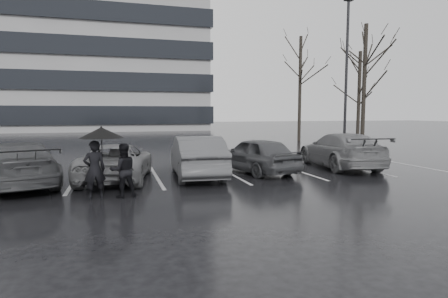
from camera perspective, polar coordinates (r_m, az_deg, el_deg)
The scene contains 14 objects.
ground at distance 11.94m, azimuth 1.56°, elevation -5.71°, with size 160.00×160.00×0.00m, color black.
car_main at distance 14.60m, azimuth 4.86°, elevation -0.91°, with size 1.63×4.04×1.38m, color black.
car_west_a at distance 13.63m, azimuth -4.16°, elevation -1.12°, with size 1.58×4.54×1.50m, color #2D2D30.
car_west_b at distance 13.48m, azimuth -16.03°, elevation -1.90°, with size 2.09×4.54×1.26m, color #4A494C.
car_west_c at distance 13.53m, azimuth -28.67°, elevation -2.02°, with size 1.99×4.88×1.42m, color black.
car_east at distance 16.68m, azimuth 17.30°, elevation -0.17°, with size 2.06×5.08×1.47m, color #4A494C.
pedestrian_left at distance 10.71m, azimuth -19.12°, elevation -3.00°, with size 0.58×0.38×1.59m, color black.
pedestrian_right at distance 10.71m, azimuth -15.12°, elevation -3.15°, with size 0.73×0.57×1.49m, color black.
umbrella at distance 10.70m, azimuth -18.17°, elevation 2.39°, with size 1.16×1.16×1.97m.
lamp_post at distance 22.44m, azimuth 18.10°, elevation 9.45°, with size 0.47×0.47×8.64m.
stall_stripes at distance 14.13m, azimuth -4.60°, elevation -3.94°, with size 19.72×5.00×0.00m.
tree_east at distance 26.29m, azimuth 20.56°, elevation 8.87°, with size 0.26×0.26×8.00m, color black.
tree_ne at distance 30.97m, azimuth 19.86°, elevation 7.42°, with size 0.26×0.26×7.00m, color black.
tree_north at distance 31.74m, azimuth 11.49°, elevation 8.94°, with size 0.26×0.26×8.50m, color black.
Camera 1 is at (-3.52, -11.16, 2.34)m, focal length 30.00 mm.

